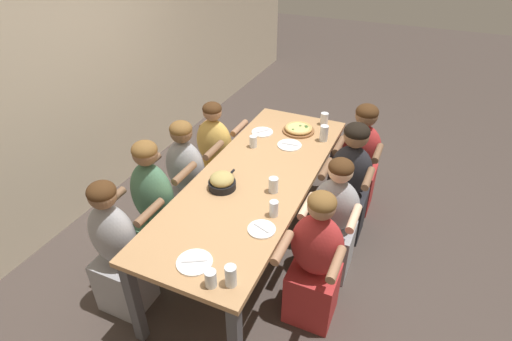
% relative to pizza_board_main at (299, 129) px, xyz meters
% --- Properties ---
extents(ground_plane, '(18.00, 18.00, 0.00)m').
position_rel_pizza_board_main_xyz_m(ground_plane, '(-0.85, 0.06, -0.81)').
color(ground_plane, '#423833').
rests_on(ground_plane, ground).
extents(restaurant_back_panel, '(10.00, 0.06, 3.20)m').
position_rel_pizza_board_main_xyz_m(restaurant_back_panel, '(-0.85, 1.87, 0.79)').
color(restaurant_back_panel, beige).
rests_on(restaurant_back_panel, ground).
extents(dining_table, '(2.42, 0.87, 0.78)m').
position_rel_pizza_board_main_xyz_m(dining_table, '(-0.85, 0.06, -0.10)').
color(dining_table, tan).
rests_on(dining_table, ground).
extents(pizza_board_main, '(0.30, 0.30, 0.05)m').
position_rel_pizza_board_main_xyz_m(pizza_board_main, '(0.00, 0.00, 0.00)').
color(pizza_board_main, brown).
rests_on(pizza_board_main, dining_table).
extents(skillet_bowl, '(0.30, 0.21, 0.13)m').
position_rel_pizza_board_main_xyz_m(skillet_bowl, '(-1.11, 0.23, 0.03)').
color(skillet_bowl, black).
rests_on(skillet_bowl, dining_table).
extents(empty_plate_a, '(0.22, 0.22, 0.02)m').
position_rel_pizza_board_main_xyz_m(empty_plate_a, '(-1.86, 0.02, -0.02)').
color(empty_plate_a, white).
rests_on(empty_plate_a, dining_table).
extents(empty_plate_b, '(0.19, 0.19, 0.02)m').
position_rel_pizza_board_main_xyz_m(empty_plate_b, '(-1.42, -0.23, -0.02)').
color(empty_plate_b, white).
rests_on(empty_plate_b, dining_table).
extents(empty_plate_c, '(0.22, 0.22, 0.02)m').
position_rel_pizza_board_main_xyz_m(empty_plate_c, '(-0.29, -0.01, -0.02)').
color(empty_plate_c, white).
rests_on(empty_plate_c, dining_table).
extents(empty_plate_d, '(0.20, 0.20, 0.02)m').
position_rel_pizza_board_main_xyz_m(empty_plate_d, '(-0.16, 0.31, -0.02)').
color(empty_plate_d, white).
rests_on(empty_plate_d, dining_table).
extents(drinking_glass_a, '(0.07, 0.07, 0.15)m').
position_rel_pizza_board_main_xyz_m(drinking_glass_a, '(-0.07, -0.27, 0.04)').
color(drinking_glass_a, silver).
rests_on(drinking_glass_a, dining_table).
extents(drinking_glass_b, '(0.07, 0.07, 0.12)m').
position_rel_pizza_board_main_xyz_m(drinking_glass_b, '(0.25, -0.18, 0.03)').
color(drinking_glass_b, silver).
rests_on(drinking_glass_b, dining_table).
extents(drinking_glass_c, '(0.07, 0.07, 0.11)m').
position_rel_pizza_board_main_xyz_m(drinking_glass_c, '(-1.96, -0.15, 0.03)').
color(drinking_glass_c, silver).
rests_on(drinking_glass_c, dining_table).
extents(drinking_glass_d, '(0.07, 0.07, 0.14)m').
position_rel_pizza_board_main_xyz_m(drinking_glass_d, '(-1.91, -0.25, 0.04)').
color(drinking_glass_d, silver).
rests_on(drinking_glass_d, dining_table).
extents(drinking_glass_e, '(0.07, 0.07, 0.11)m').
position_rel_pizza_board_main_xyz_m(drinking_glass_e, '(-0.44, 0.28, 0.02)').
color(drinking_glass_e, silver).
rests_on(drinking_glass_e, dining_table).
extents(drinking_glass_f, '(0.07, 0.07, 0.12)m').
position_rel_pizza_board_main_xyz_m(drinking_glass_f, '(-0.99, -0.14, 0.03)').
color(drinking_glass_f, silver).
rests_on(drinking_glass_f, dining_table).
extents(drinking_glass_g, '(0.06, 0.06, 0.12)m').
position_rel_pizza_board_main_xyz_m(drinking_glass_g, '(-1.25, -0.25, 0.03)').
color(drinking_glass_g, silver).
rests_on(drinking_glass_g, dining_table).
extents(diner_near_right, '(0.51, 0.40, 1.12)m').
position_rel_pizza_board_main_xyz_m(diner_near_right, '(0.11, -0.59, -0.29)').
color(diner_near_right, '#B22D2D').
rests_on(diner_near_right, ground).
extents(diner_near_midright, '(0.51, 0.40, 1.13)m').
position_rel_pizza_board_main_xyz_m(diner_near_midright, '(-0.33, -0.59, -0.28)').
color(diner_near_midright, '#232328').
rests_on(diner_near_midright, ground).
extents(diner_far_center, '(0.51, 0.40, 1.14)m').
position_rel_pizza_board_main_xyz_m(diner_far_center, '(-0.87, 0.72, -0.29)').
color(diner_far_center, '#99999E').
rests_on(diner_far_center, ground).
extents(diner_far_midright, '(0.51, 0.40, 1.10)m').
position_rel_pizza_board_main_xyz_m(diner_far_midright, '(-0.36, 0.72, -0.31)').
color(diner_far_midright, gold).
rests_on(diner_far_midright, ground).
extents(diner_far_midleft, '(0.51, 0.40, 1.19)m').
position_rel_pizza_board_main_xyz_m(diner_far_midleft, '(-1.34, 0.72, -0.26)').
color(diner_far_midleft, '#477556').
rests_on(diner_far_midleft, ground).
extents(diner_near_center, '(0.51, 0.40, 1.08)m').
position_rel_pizza_board_main_xyz_m(diner_near_center, '(-0.83, -0.59, -0.32)').
color(diner_near_center, '#99999E').
rests_on(diner_near_center, ground).
extents(diner_far_left, '(0.51, 0.40, 1.13)m').
position_rel_pizza_board_main_xyz_m(diner_far_left, '(-1.79, 0.72, -0.29)').
color(diner_far_left, '#99999E').
rests_on(diner_far_left, ground).
extents(diner_near_midleft, '(0.51, 0.40, 1.13)m').
position_rel_pizza_board_main_xyz_m(diner_near_midleft, '(-1.33, -0.59, -0.30)').
color(diner_near_midleft, '#B22D2D').
rests_on(diner_near_midleft, ground).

